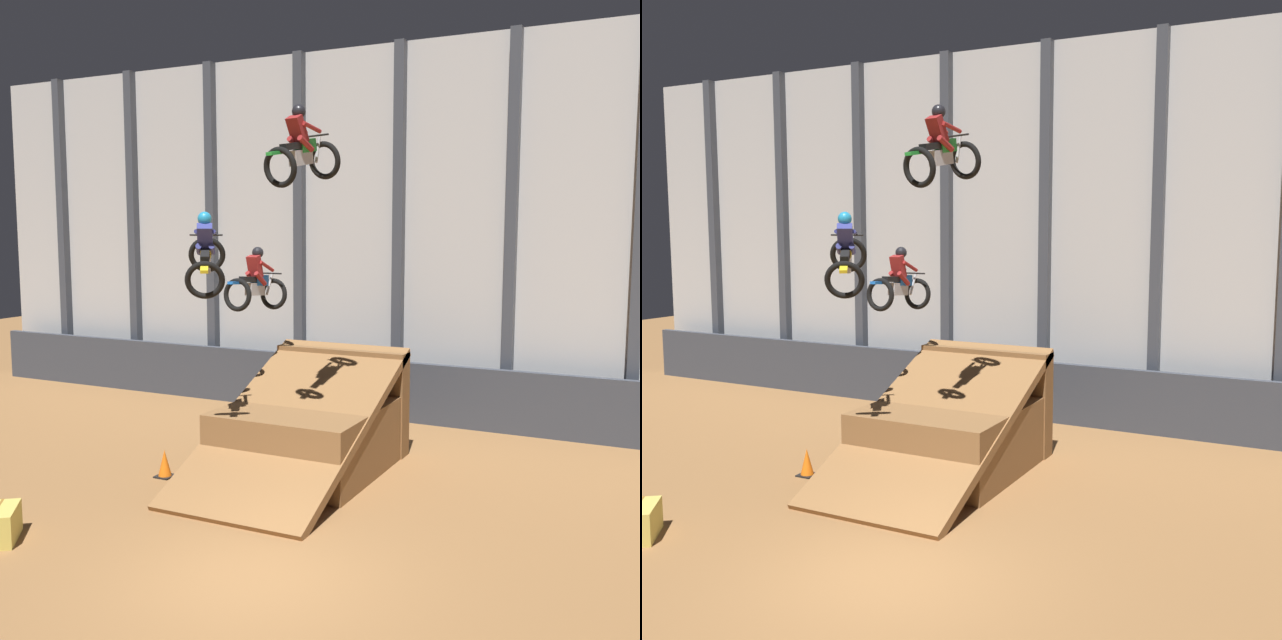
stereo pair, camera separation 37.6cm
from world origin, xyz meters
TOP-DOWN VIEW (x-y plane):
  - ground_plane at (0.00, 0.00)m, footprint 60.00×60.00m
  - arena_back_wall at (-0.00, 10.48)m, footprint 32.00×0.40m
  - lower_barrier at (0.00, 9.72)m, footprint 31.36×0.20m
  - dirt_ramp at (-1.59, 5.18)m, footprint 3.20×5.52m
  - rider_bike_left_air at (-3.12, 5.37)m, footprint 0.86×1.77m
  - rider_bike_center_air at (-2.61, 2.67)m, footprint 1.50×1.80m
  - rider_bike_right_air at (-0.97, 3.44)m, footprint 0.99×1.86m
  - traffic_cone_arena_edge at (-4.09, 3.18)m, footprint 0.36×0.36m

SIDE VIEW (x-z plane):
  - ground_plane at x=0.00m, z-range 0.00..0.00m
  - traffic_cone_arena_edge at x=-4.09m, z-range -0.01..0.57m
  - lower_barrier at x=0.00m, z-range 0.00..1.63m
  - dirt_ramp at x=-1.59m, z-range -0.42..2.16m
  - rider_bike_left_air at x=-3.12m, z-range 3.21..4.69m
  - rider_bike_center_air at x=-2.61m, z-range 3.86..5.50m
  - arena_back_wall at x=0.00m, z-range 0.00..10.16m
  - rider_bike_right_air at x=-0.97m, z-range 5.83..7.39m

